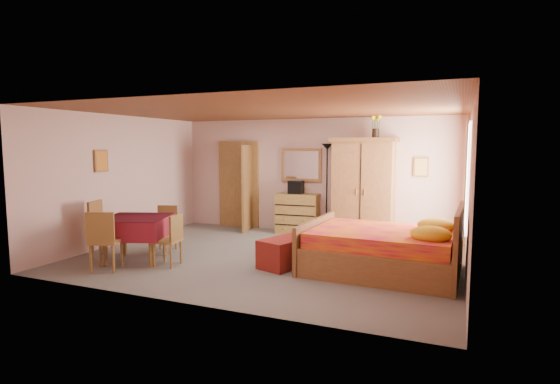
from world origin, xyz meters
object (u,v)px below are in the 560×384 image
at_px(chair_south, 106,240).
at_px(stereo, 296,187).
at_px(wall_mirror, 301,165).
at_px(floor_lamp, 327,190).
at_px(wardrobe, 363,189).
at_px(bed, 382,237).
at_px(sunflower_vase, 376,125).
at_px(dining_table, 137,239).
at_px(bench, 295,250).
at_px(chair_west, 107,229).
at_px(chest_of_drawers, 298,214).
at_px(chair_east, 167,240).
at_px(chair_north, 165,229).

bearing_deg(chair_south, stereo, 44.52).
distance_m(wall_mirror, floor_lamp, 0.88).
xyz_separation_m(stereo, wardrobe, (1.56, -0.07, 0.02)).
bearing_deg(wall_mirror, bed, -49.31).
height_order(bed, chair_south, bed).
bearing_deg(sunflower_vase, dining_table, -136.39).
distance_m(floor_lamp, bench, 2.58).
relative_size(wall_mirror, floor_lamp, 0.47).
bearing_deg(wardrobe, sunflower_vase, 0.64).
relative_size(wall_mirror, chair_west, 0.96).
height_order(chest_of_drawers, bed, bed).
bearing_deg(chair_east, chair_north, 33.48).
distance_m(chest_of_drawers, bed, 3.28).
distance_m(stereo, floor_lamp, 0.73).
distance_m(chest_of_drawers, chair_south, 4.36).
distance_m(stereo, chair_east, 3.60).
bearing_deg(dining_table, chest_of_drawers, 62.70).
height_order(wall_mirror, dining_table, wall_mirror).
relative_size(bench, chair_west, 1.39).
bearing_deg(wall_mirror, wardrobe, -11.19).
relative_size(floor_lamp, bench, 1.45).
xyz_separation_m(chest_of_drawers, bed, (2.29, -2.35, 0.09)).
height_order(wall_mirror, chair_north, wall_mirror).
xyz_separation_m(chair_west, chair_east, (1.35, -0.05, -0.08)).
height_order(chair_south, chair_west, chair_west).
height_order(floor_lamp, chair_south, floor_lamp).
relative_size(stereo, chair_north, 0.37).
height_order(dining_table, chair_east, chair_east).
distance_m(sunflower_vase, dining_table, 5.19).
xyz_separation_m(chest_of_drawers, chair_north, (-1.71, -2.58, -0.03)).
distance_m(wardrobe, chair_east, 4.25).
distance_m(wardrobe, bed, 2.48).
height_order(stereo, sunflower_vase, sunflower_vase).
relative_size(bench, chair_north, 1.65).
height_order(floor_lamp, sunflower_vase, sunflower_vase).
bearing_deg(chair_west, bed, 84.79).
distance_m(wall_mirror, chair_west, 4.40).
height_order(wardrobe, chair_east, wardrobe).
bearing_deg(floor_lamp, stereo, 179.82).
relative_size(wall_mirror, chair_north, 1.13).
height_order(wall_mirror, chair_west, wall_mirror).
height_order(sunflower_vase, bed, sunflower_vase).
bearing_deg(stereo, sunflower_vase, -2.14).
bearing_deg(chair_north, chair_east, 111.45).
bearing_deg(chair_north, sunflower_vase, -161.68).
height_order(wardrobe, bed, wardrobe).
bearing_deg(sunflower_vase, floor_lamp, 176.51).
height_order(chair_south, chair_north, chair_south).
xyz_separation_m(wall_mirror, dining_table, (-1.73, -3.55, -1.17)).
bearing_deg(chair_north, bench, 165.27).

